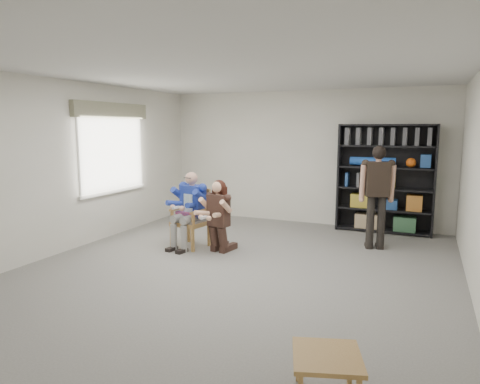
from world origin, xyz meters
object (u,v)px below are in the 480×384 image
at_px(kneeling_woman, 217,217).
at_px(armchair, 190,218).
at_px(seated_man, 190,210).
at_px(standing_man, 377,198).
at_px(bookshelf, 385,179).
at_px(side_table, 326,376).

bearing_deg(kneeling_woman, armchair, 178.23).
distance_m(armchair, kneeling_woman, 0.60).
height_order(seated_man, standing_man, standing_man).
xyz_separation_m(armchair, bookshelf, (2.93, 2.44, 0.55)).
bearing_deg(bookshelf, seated_man, -140.22).
bearing_deg(armchair, bookshelf, 49.70).
bearing_deg(standing_man, bookshelf, 72.16).
bearing_deg(side_table, standing_man, 91.55).
bearing_deg(side_table, bookshelf, 91.08).
distance_m(bookshelf, standing_man, 1.31).
height_order(armchair, standing_man, standing_man).
height_order(bookshelf, standing_man, bookshelf).
bearing_deg(bookshelf, kneeling_woman, -132.56).
xyz_separation_m(armchair, seated_man, (0.00, 0.00, 0.15)).
relative_size(armchair, seated_man, 0.77).
relative_size(seated_man, side_table, 2.56).
distance_m(kneeling_woman, side_table, 3.97).
bearing_deg(seated_man, kneeling_woman, -1.77).
bearing_deg(armchair, kneeling_woman, -1.77).
xyz_separation_m(seated_man, side_table, (3.04, -3.21, -0.48)).
bearing_deg(armchair, seated_man, 0.00).
distance_m(armchair, standing_man, 3.15).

